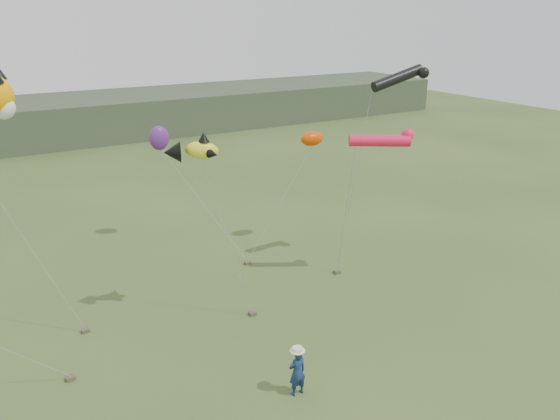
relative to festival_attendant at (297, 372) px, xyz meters
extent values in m
plane|color=#385123|center=(0.79, 1.48, -0.88)|extent=(120.00, 120.00, 0.00)
cube|color=#2D3D28|center=(0.79, 46.48, 1.12)|extent=(90.00, 12.00, 4.00)
imported|color=navy|center=(0.00, 0.00, 0.00)|extent=(0.64, 0.42, 1.76)
cube|color=brown|center=(-5.45, 7.64, -0.80)|extent=(0.31, 0.24, 0.16)
cube|color=brown|center=(1.09, 5.37, -0.80)|extent=(0.31, 0.24, 0.16)
cube|color=brown|center=(6.61, 6.77, -0.80)|extent=(0.31, 0.24, 0.16)
cube|color=brown|center=(-6.58, 4.72, -0.80)|extent=(0.31, 0.24, 0.16)
cube|color=brown|center=(3.22, 9.99, -0.80)|extent=(0.31, 0.24, 0.16)
sphere|color=white|center=(-6.97, 8.98, 8.24)|extent=(0.84, 0.84, 0.84)
ellipsoid|color=yellow|center=(-0.57, 6.12, 6.48)|extent=(1.46, 0.95, 0.83)
cone|color=black|center=(-1.67, 6.39, 6.48)|extent=(0.87, 0.98, 0.83)
cone|color=black|center=(-0.48, 6.12, 6.98)|extent=(0.46, 0.46, 0.37)
cone|color=black|center=(-0.29, 5.66, 6.39)|extent=(0.49, 0.51, 0.37)
cone|color=black|center=(-0.29, 6.58, 6.39)|extent=(0.49, 0.51, 0.37)
cylinder|color=black|center=(9.36, 6.39, 8.61)|extent=(2.71, 0.73, 1.18)
sphere|color=black|center=(10.55, 5.96, 8.82)|extent=(0.53, 0.53, 0.53)
cylinder|color=#ED173E|center=(7.68, 5.42, 6.04)|extent=(2.66, 1.76, 0.56)
sphere|color=#ED173E|center=(8.92, 4.97, 6.26)|extent=(0.55, 0.55, 0.55)
ellipsoid|color=#DC3C01|center=(7.61, 10.75, 5.13)|extent=(1.32, 0.77, 0.77)
ellipsoid|color=#58247A|center=(0.66, 15.12, 5.10)|extent=(1.08, 0.72, 1.32)
camera|label=1|loc=(-8.33, -13.05, 11.47)|focal=35.00mm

